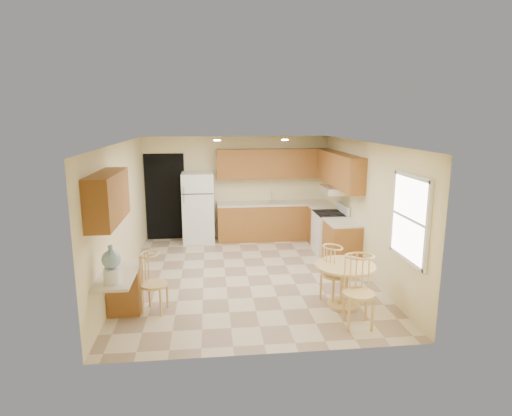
{
  "coord_description": "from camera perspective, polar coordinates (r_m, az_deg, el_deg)",
  "views": [
    {
      "loc": [
        -0.67,
        -7.63,
        2.95
      ],
      "look_at": [
        0.2,
        0.3,
        1.25
      ],
      "focal_mm": 30.0,
      "sensor_mm": 36.0,
      "label": 1
    }
  ],
  "objects": [
    {
      "name": "counter_back",
      "position": [
        10.4,
        2.4,
        0.61
      ],
      "size": [
        2.75,
        0.63,
        0.04
      ],
      "primitive_type": "cube",
      "color": "beige",
      "rests_on": "base_cab_back"
    },
    {
      "name": "doorway",
      "position": [
        10.59,
        -12.01,
        1.45
      ],
      "size": [
        0.9,
        0.02,
        2.1
      ],
      "primitive_type": "cube",
      "color": "black",
      "rests_on": "floor"
    },
    {
      "name": "ceiling",
      "position": [
        7.67,
        -1.25,
        8.68
      ],
      "size": [
        4.5,
        5.5,
        0.02
      ],
      "primitive_type": "cube",
      "color": "white",
      "rests_on": "wall_back"
    },
    {
      "name": "upper_cab_back",
      "position": [
        10.39,
        2.34,
        5.96
      ],
      "size": [
        2.75,
        0.33,
        0.7
      ],
      "primitive_type": "cube",
      "color": "#9A5F27",
      "rests_on": "wall_back"
    },
    {
      "name": "counter_right_a",
      "position": [
        10.05,
        8.98,
        0.07
      ],
      "size": [
        0.63,
        0.59,
        0.04
      ],
      "primitive_type": "cube",
      "color": "beige",
      "rests_on": "base_cab_right_a"
    },
    {
      "name": "sink",
      "position": [
        10.4,
        2.27,
        0.73
      ],
      "size": [
        0.78,
        0.44,
        0.01
      ],
      "primitive_type": "cube",
      "color": "silver",
      "rests_on": "counter_back"
    },
    {
      "name": "refrigerator",
      "position": [
        10.25,
        -7.69,
        0.04
      ],
      "size": [
        0.74,
        0.72,
        1.67
      ],
      "color": "white",
      "rests_on": "floor"
    },
    {
      "name": "range_hood",
      "position": [
        9.33,
        10.46,
        2.41
      ],
      "size": [
        0.5,
        0.76,
        0.14
      ],
      "primitive_type": "cube",
      "color": "silver",
      "rests_on": "upper_cab_right"
    },
    {
      "name": "can_light_a",
      "position": [
        8.84,
        -5.21,
        8.98
      ],
      "size": [
        0.14,
        0.14,
        0.02
      ],
      "primitive_type": "cylinder",
      "color": "white",
      "rests_on": "ceiling"
    },
    {
      "name": "counter_right_b",
      "position": [
        8.69,
        11.47,
        -1.91
      ],
      "size": [
        0.63,
        0.8,
        0.04
      ],
      "primitive_type": "cube",
      "color": "beige",
      "rests_on": "base_cab_right_b"
    },
    {
      "name": "chair_table_b",
      "position": [
        6.22,
        13.91,
        -10.22
      ],
      "size": [
        0.46,
        0.46,
        1.04
      ],
      "rotation": [
        0.0,
        0.0,
        3.05
      ],
      "color": "#E0B870",
      "rests_on": "floor"
    },
    {
      "name": "base_cab_right_b",
      "position": [
        8.81,
        11.35,
        -4.78
      ],
      "size": [
        0.6,
        0.8,
        0.87
      ],
      "primitive_type": "cube",
      "color": "#9A5F27",
      "rests_on": "floor"
    },
    {
      "name": "wall_front",
      "position": [
        5.21,
        1.49,
        -7.0
      ],
      "size": [
        4.5,
        0.02,
        2.5
      ],
      "primitive_type": "cube",
      "color": "beige",
      "rests_on": "floor"
    },
    {
      "name": "floor",
      "position": [
        8.21,
        -1.17,
        -9.02
      ],
      "size": [
        5.5,
        5.5,
        0.0
      ],
      "primitive_type": "plane",
      "color": "beige",
      "rests_on": "ground"
    },
    {
      "name": "base_cab_back",
      "position": [
        10.5,
        2.38,
        -1.82
      ],
      "size": [
        2.75,
        0.6,
        0.87
      ],
      "primitive_type": "cube",
      "color": "#9A5F27",
      "rests_on": "floor"
    },
    {
      "name": "desk_top",
      "position": [
        6.46,
        -17.93,
        -8.47
      ],
      "size": [
        0.5,
        1.2,
        0.04
      ],
      "primitive_type": "cube",
      "color": "beige",
      "rests_on": "desk_pedestal"
    },
    {
      "name": "wall_back",
      "position": [
        10.54,
        -2.54,
        2.75
      ],
      "size": [
        4.5,
        0.02,
        2.5
      ],
      "primitive_type": "cube",
      "color": "beige",
      "rests_on": "floor"
    },
    {
      "name": "wall_right",
      "position": [
        8.35,
        14.37,
        -0.09
      ],
      "size": [
        0.02,
        5.5,
        2.5
      ],
      "primitive_type": "cube",
      "color": "beige",
      "rests_on": "floor"
    },
    {
      "name": "dining_table",
      "position": [
        6.94,
        11.7,
        -9.27
      ],
      "size": [
        0.94,
        0.94,
        0.7
      ],
      "rotation": [
        0.0,
        0.0,
        -0.12
      ],
      "color": "#E0B870",
      "rests_on": "floor"
    },
    {
      "name": "window",
      "position": [
        6.63,
        19.86,
        -1.32
      ],
      "size": [
        0.06,
        1.12,
        1.3
      ],
      "color": "white",
      "rests_on": "wall_right"
    },
    {
      "name": "water_crock",
      "position": [
        6.08,
        -18.7,
        -7.3
      ],
      "size": [
        0.25,
        0.25,
        0.52
      ],
      "color": "white",
      "rests_on": "desk_top"
    },
    {
      "name": "can_light_b",
      "position": [
        8.98,
        3.86,
        9.05
      ],
      "size": [
        0.14,
        0.14,
        0.02
      ],
      "primitive_type": "cylinder",
      "color": "white",
      "rests_on": "ceiling"
    },
    {
      "name": "upper_cab_left",
      "position": [
        6.29,
        -19.15,
        1.3
      ],
      "size": [
        0.33,
        1.4,
        0.7
      ],
      "primitive_type": "cube",
      "color": "#9A5F27",
      "rests_on": "wall_left"
    },
    {
      "name": "wall_left",
      "position": [
        7.97,
        -17.53,
        -0.83
      ],
      "size": [
        0.02,
        5.5,
        2.5
      ],
      "primitive_type": "cube",
      "color": "beige",
      "rests_on": "floor"
    },
    {
      "name": "desk_pedestal",
      "position": [
        6.95,
        -17.1,
        -10.4
      ],
      "size": [
        0.48,
        0.42,
        0.72
      ],
      "primitive_type": "cube",
      "color": "#9A5F27",
      "rests_on": "floor"
    },
    {
      "name": "base_cab_right_a",
      "position": [
        10.16,
        8.9,
        -2.44
      ],
      "size": [
        0.6,
        0.59,
        0.87
      ],
      "primitive_type": "cube",
      "color": "#9A5F27",
      "rests_on": "floor"
    },
    {
      "name": "chair_desk",
      "position": [
        6.69,
        -13.56,
        -9.19
      ],
      "size": [
        0.41,
        0.53,
        0.93
      ],
      "rotation": [
        0.0,
        0.0,
        -1.82
      ],
      "color": "#E0B870",
      "rests_on": "floor"
    },
    {
      "name": "stove",
      "position": [
        9.51,
        9.81,
        -3.25
      ],
      "size": [
        0.65,
        0.76,
        1.09
      ],
      "color": "white",
      "rests_on": "floor"
    },
    {
      "name": "upper_cab_right",
      "position": [
        9.33,
        11.01,
        5.05
      ],
      "size": [
        0.33,
        2.42,
        0.7
      ],
      "primitive_type": "cube",
      "color": "#9A5F27",
      "rests_on": "wall_right"
    },
    {
      "name": "chair_table_a",
      "position": [
        7.02,
        10.58,
        -8.08
      ],
      "size": [
        0.41,
        0.52,
        0.92
      ],
      "rotation": [
        0.0,
        0.0,
        -1.11
      ],
      "color": "#E0B870",
      "rests_on": "floor"
    }
  ]
}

